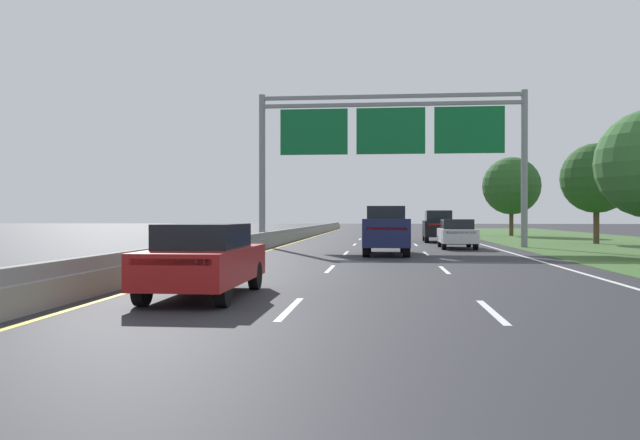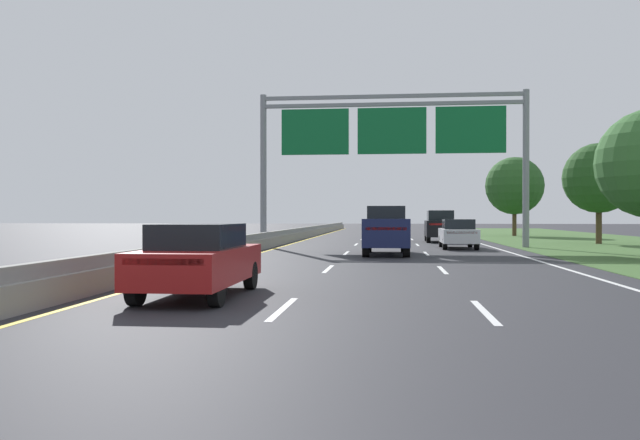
# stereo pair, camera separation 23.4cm
# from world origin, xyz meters

# --- Properties ---
(ground_plane) EXTENTS (220.00, 220.00, 0.00)m
(ground_plane) POSITION_xyz_m (0.00, 35.00, 0.00)
(ground_plane) COLOR #2B2B30
(lane_striping) EXTENTS (11.96, 106.00, 0.01)m
(lane_striping) POSITION_xyz_m (0.00, 34.54, 0.00)
(lane_striping) COLOR white
(lane_striping) RESTS_ON ground
(median_barrier_concrete) EXTENTS (0.60, 110.00, 0.85)m
(median_barrier_concrete) POSITION_xyz_m (-6.60, 35.00, 0.35)
(median_barrier_concrete) COLOR gray
(median_barrier_concrete) RESTS_ON ground
(overhead_sign_gantry) EXTENTS (15.06, 0.42, 8.71)m
(overhead_sign_gantry) POSITION_xyz_m (0.30, 34.67, 6.18)
(overhead_sign_gantry) COLOR gray
(overhead_sign_gantry) RESTS_ON ground
(pickup_truck_navy) EXTENTS (2.01, 5.40, 2.20)m
(pickup_truck_navy) POSITION_xyz_m (0.01, 27.65, 1.07)
(pickup_truck_navy) COLOR #161E47
(pickup_truck_navy) RESTS_ON ground
(car_red_left_lane_sedan) EXTENTS (1.82, 4.40, 1.57)m
(car_red_left_lane_sedan) POSITION_xyz_m (-3.94, 12.04, 0.82)
(car_red_left_lane_sedan) COLOR maroon
(car_red_left_lane_sedan) RESTS_ON ground
(car_white_right_lane_sedan) EXTENTS (1.89, 4.43, 1.57)m
(car_white_right_lane_sedan) POSITION_xyz_m (3.83, 33.43, 0.82)
(car_white_right_lane_sedan) COLOR silver
(car_white_right_lane_sedan) RESTS_ON ground
(car_blue_centre_lane_sedan) EXTENTS (1.95, 4.45, 1.57)m
(car_blue_centre_lane_sedan) POSITION_xyz_m (-0.05, 48.58, 0.82)
(car_blue_centre_lane_sedan) COLOR navy
(car_blue_centre_lane_sedan) RESTS_ON ground
(car_black_right_lane_suv) EXTENTS (2.00, 4.74, 2.11)m
(car_black_right_lane_suv) POSITION_xyz_m (3.55, 41.99, 1.10)
(car_black_right_lane_suv) COLOR black
(car_black_right_lane_suv) RESTS_ON ground
(roadside_tree_far) EXTENTS (4.35, 4.35, 6.28)m
(roadside_tree_far) POSITION_xyz_m (13.12, 39.81, 4.10)
(roadside_tree_far) COLOR #4C3823
(roadside_tree_far) RESTS_ON ground
(roadside_tree_distant) EXTENTS (5.01, 5.01, 6.89)m
(roadside_tree_distant) POSITION_xyz_m (11.03, 55.54, 4.38)
(roadside_tree_distant) COLOR #4C3823
(roadside_tree_distant) RESTS_ON ground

